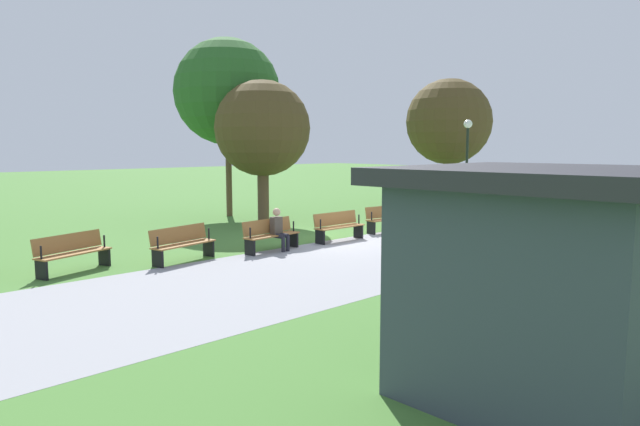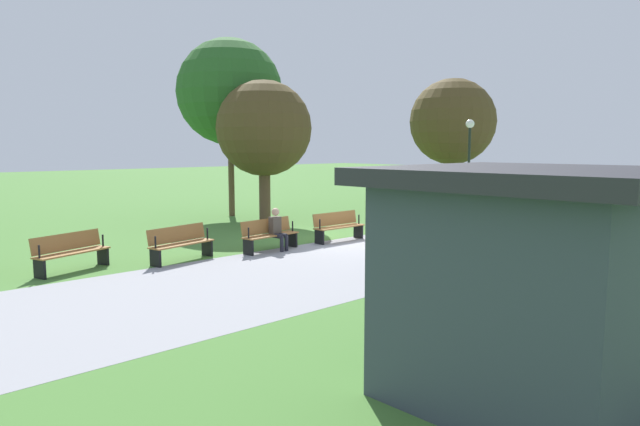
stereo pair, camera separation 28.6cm
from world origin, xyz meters
name	(u,v)px [view 2 (the right image)]	position (x,y,z in m)	size (l,w,h in m)	color
ground_plane	(339,241)	(0.00, 0.00, 0.00)	(120.00, 120.00, 0.00)	#477A33
path_paving	(398,251)	(0.00, 2.34, 0.00)	(35.11, 5.27, 0.01)	#939399
bench_0	(461,200)	(-9.99, -2.21, 0.47)	(1.85, 1.18, 0.89)	#996633
bench_1	(447,205)	(-7.60, -1.28, 0.47)	(1.87, 1.02, 0.89)	#996633
bench_2	(424,211)	(-5.11, -0.61, 0.47)	(1.87, 0.84, 0.89)	#996633
bench_3	(389,218)	(-2.57, -0.20, 0.47)	(1.85, 0.66, 0.89)	#996633
bench_4	(338,226)	(0.00, -0.07, 0.47)	(1.81, 0.47, 0.89)	#996633
bench_5	(269,234)	(2.57, -0.20, 0.47)	(1.85, 0.66, 0.89)	#996633
bench_6	(180,243)	(5.11, -0.61, 0.47)	(1.87, 0.84, 0.89)	#996633
bench_7	(71,251)	(7.60, -1.28, 0.47)	(1.87, 1.02, 0.89)	#996633
person_seated	(277,228)	(2.38, -0.08, 0.64)	(0.36, 0.54, 1.20)	#4C4238
tree_0	(230,92)	(-1.09, -7.65, 5.17)	(4.37, 4.37, 7.37)	brown
tree_1	(453,122)	(-11.82, -4.01, 4.15)	(4.26, 4.26, 6.30)	brown
tree_2	(264,129)	(-0.70, -4.78, 3.59)	(3.59, 3.59, 5.40)	brown
lamp_post	(469,151)	(-6.34, 0.49, 2.74)	(0.32, 0.32, 3.93)	black
kiosk	(526,281)	(5.93, 9.11, 1.38)	(3.28, 3.19, 2.68)	#38424C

